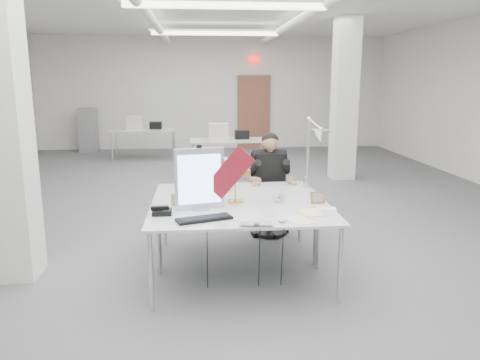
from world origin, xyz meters
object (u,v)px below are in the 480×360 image
(desk_main, at_px, (243,215))
(architect_lamp, at_px, (313,150))
(desk_phone, at_px, (162,212))
(monitor, at_px, (200,179))
(bankers_lamp, at_px, (235,186))
(beige_monitor, at_px, (209,174))
(seated_person, at_px, (270,167))
(laptop, at_px, (256,226))
(office_chair, at_px, (269,191))

(desk_main, relative_size, architect_lamp, 1.90)
(desk_phone, bearing_deg, architect_lamp, 23.71)
(monitor, distance_m, bankers_lamp, 0.44)
(monitor, height_order, beige_monitor, monitor)
(seated_person, relative_size, architect_lamp, 1.04)
(seated_person, xyz_separation_m, beige_monitor, (-0.78, -0.54, 0.04))
(architect_lamp, bearing_deg, seated_person, 127.46)
(bankers_lamp, distance_m, architect_lamp, 1.00)
(bankers_lamp, height_order, desk_phone, bankers_lamp)
(monitor, bearing_deg, beige_monitor, 69.97)
(desk_main, relative_size, monitor, 3.00)
(architect_lamp, bearing_deg, monitor, -143.28)
(desk_phone, height_order, beige_monitor, beige_monitor)
(architect_lamp, bearing_deg, laptop, -110.61)
(desk_main, xyz_separation_m, monitor, (-0.40, 0.21, 0.31))
(seated_person, distance_m, beige_monitor, 0.95)
(desk_main, relative_size, laptop, 6.10)
(seated_person, xyz_separation_m, architect_lamp, (0.36, -0.77, 0.33))
(bankers_lamp, relative_size, architect_lamp, 0.37)
(seated_person, height_order, bankers_lamp, seated_person)
(seated_person, distance_m, monitor, 1.62)
(seated_person, height_order, architect_lamp, architect_lamp)
(monitor, height_order, architect_lamp, architect_lamp)
(seated_person, height_order, laptop, seated_person)
(office_chair, bearing_deg, beige_monitor, -145.09)
(desk_main, xyz_separation_m, bankers_lamp, (-0.04, 0.42, 0.19))
(desk_main, xyz_separation_m, desk_phone, (-0.76, 0.04, 0.03))
(office_chair, relative_size, architect_lamp, 1.23)
(desk_phone, distance_m, beige_monitor, 1.09)
(office_chair, height_order, monitor, monitor)
(office_chair, xyz_separation_m, monitor, (-0.89, -1.39, 0.47))
(bankers_lamp, bearing_deg, office_chair, 64.84)
(office_chair, relative_size, desk_phone, 6.55)
(monitor, height_order, desk_phone, monitor)
(desk_main, height_order, beige_monitor, beige_monitor)
(bankers_lamp, bearing_deg, desk_main, -85.53)
(laptop, distance_m, desk_phone, 0.95)
(seated_person, bearing_deg, beige_monitor, -147.49)
(seated_person, bearing_deg, desk_phone, -131.59)
(office_chair, bearing_deg, desk_main, -108.95)
(desk_main, bearing_deg, desk_phone, 177.02)
(office_chair, distance_m, seated_person, 0.32)
(office_chair, height_order, architect_lamp, architect_lamp)
(office_chair, xyz_separation_m, laptop, (-0.41, -2.02, 0.18))
(monitor, distance_m, architect_lamp, 1.39)
(seated_person, bearing_deg, monitor, -125.61)
(seated_person, xyz_separation_m, bankers_lamp, (-0.53, -1.13, 0.03))
(monitor, xyz_separation_m, bankers_lamp, (0.36, 0.21, -0.13))
(office_chair, relative_size, laptop, 3.94)
(beige_monitor, height_order, architect_lamp, architect_lamp)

